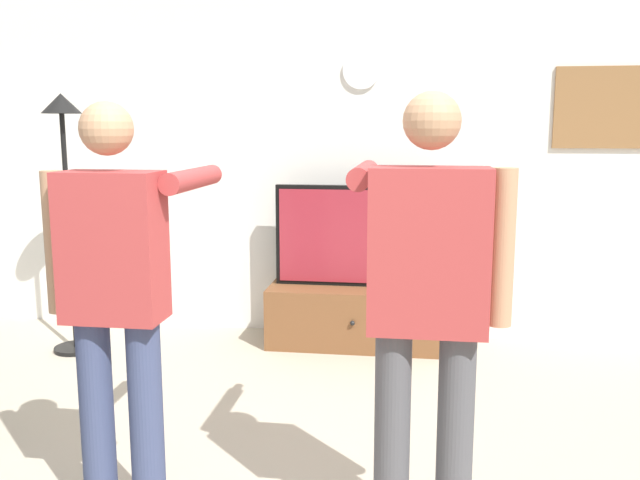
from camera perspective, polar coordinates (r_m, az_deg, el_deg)
back_wall at (r=5.34m, az=2.33°, el=6.30°), size 6.40×0.10×2.70m
tv_stand at (r=5.18m, az=3.05°, el=-6.44°), size 1.32×0.54×0.45m
television at (r=5.09m, az=3.16°, el=0.33°), size 1.24×0.07×0.77m
wall_clock at (r=5.28m, az=3.53°, el=14.16°), size 0.28×0.03×0.28m
framed_picture at (r=5.42m, az=22.72°, el=10.33°), size 0.67×0.04×0.59m
floor_lamp at (r=5.18m, az=-20.80°, el=5.59°), size 0.32×0.32×1.89m
person_standing_nearer_lamp at (r=2.86m, az=-16.87°, el=-4.24°), size 0.58×0.78×1.76m
person_standing_nearer_couch at (r=2.56m, az=9.06°, el=-4.92°), size 0.62×0.78×1.78m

